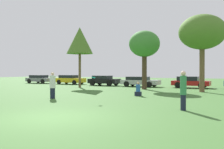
% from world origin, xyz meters
% --- Properties ---
extents(ground_plane, '(120.00, 120.00, 0.00)m').
position_xyz_m(ground_plane, '(0.00, 0.00, 0.00)').
color(ground_plane, '#3D6B2D').
extents(person_thrower, '(0.37, 0.37, 1.69)m').
position_xyz_m(person_thrower, '(-4.64, 5.25, 0.84)').
color(person_thrower, '#191E33').
rests_on(person_thrower, ground).
extents(person_catcher, '(0.28, 0.28, 1.76)m').
position_xyz_m(person_catcher, '(3.91, 4.14, 0.91)').
color(person_catcher, '#191E33').
rests_on(person_catcher, ground).
extents(frisbee, '(0.25, 0.23, 0.12)m').
position_xyz_m(frisbee, '(-1.41, 5.08, 1.39)').
color(frisbee, '#19B2D8').
extents(bystander_sitting, '(0.41, 0.34, 1.00)m').
position_xyz_m(bystander_sitting, '(-0.44, 9.45, 0.41)').
color(bystander_sitting, '#191E33').
rests_on(bystander_sitting, ground).
extents(tree_0, '(2.85, 2.85, 6.52)m').
position_xyz_m(tree_0, '(-9.62, 15.25, 5.06)').
color(tree_0, brown).
rests_on(tree_0, ground).
extents(tree_1, '(3.00, 3.00, 5.71)m').
position_xyz_m(tree_1, '(-2.49, 16.00, 4.35)').
color(tree_1, '#473323').
rests_on(tree_1, ground).
extents(tree_2, '(3.90, 3.90, 6.53)m').
position_xyz_m(tree_2, '(3.00, 15.20, 5.02)').
color(tree_2, brown).
rests_on(tree_2, ground).
extents(parked_car_grey, '(4.24, 2.04, 1.21)m').
position_xyz_m(parked_car_grey, '(-20.77, 20.78, 0.65)').
color(parked_car_grey, slate).
rests_on(parked_car_grey, ground).
extents(parked_car_yellow, '(4.21, 1.87, 1.25)m').
position_xyz_m(parked_car_yellow, '(-15.17, 20.68, 0.65)').
color(parked_car_yellow, gold).
rests_on(parked_car_yellow, ground).
extents(parked_car_black, '(3.85, 1.94, 1.23)m').
position_xyz_m(parked_car_black, '(-9.37, 19.99, 0.66)').
color(parked_car_black, black).
rests_on(parked_car_black, ground).
extents(parked_car_silver, '(4.38, 1.94, 1.14)m').
position_xyz_m(parked_car_silver, '(-4.54, 19.90, 0.62)').
color(parked_car_silver, '#B2B2B7').
rests_on(parked_car_silver, ground).
extents(parked_car_red, '(3.84, 1.90, 1.21)m').
position_xyz_m(parked_car_red, '(1.02, 20.35, 0.63)').
color(parked_car_red, red).
rests_on(parked_car_red, ground).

